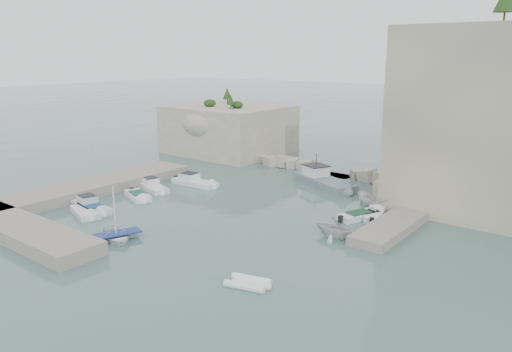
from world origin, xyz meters
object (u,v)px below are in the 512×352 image
Objects in this scene: tender_east_a at (335,237)px; tender_east_d at (376,207)px; motorboat_e at (86,215)px; motorboat_c at (138,198)px; tender_east_c at (375,217)px; motorboat_d at (91,210)px; motorboat_a at (195,185)px; tender_east_b at (359,218)px; motorboat_b at (154,190)px; rowboat at (117,239)px; work_boat at (324,186)px; inflatable_dinghy at (248,285)px.

tender_east_d is at bearing 1.78° from tender_east_a.
motorboat_e is 1.27× the size of tender_east_a.
tender_east_c is at bearing 44.20° from motorboat_c.
tender_east_d is at bearing 49.77° from motorboat_d.
tender_east_b is (20.11, 0.67, 0.00)m from motorboat_a.
tender_east_a is at bearing 42.37° from motorboat_e.
tender_east_b is (20.44, 14.68, 0.00)m from motorboat_e.
motorboat_c and tender_east_c have the same top height.
motorboat_b reaches higher than motorboat_e.
rowboat is 22.79m from tender_east_c.
motorboat_b is 9.79m from motorboat_e.
tender_east_a is 0.84× the size of tender_east_d.
motorboat_a is 14.69m from work_boat.
rowboat is at bearing 162.63° from tender_east_b.
inflatable_dinghy is at bearing 160.48° from tender_east_c.
tender_east_d reaches higher than tender_east_b.
motorboat_d is at bearing 135.55° from tender_east_d.
inflatable_dinghy is 0.32× the size of work_boat.
motorboat_b is 22.76m from tender_east_a.
work_boat reaches higher than tender_east_c.
rowboat is at bearing 166.10° from inflatable_dinghy.
motorboat_c is (-0.85, -7.46, 0.00)m from motorboat_a.
tender_east_a is at bearing 158.83° from tender_east_c.
motorboat_b is 3.30m from motorboat_c.
motorboat_e is 1.47× the size of inflatable_dinghy.
rowboat reaches higher than inflatable_dinghy.
tender_east_a is at bearing -29.70° from rowboat.
inflatable_dinghy is 17.85m from tender_east_c.
motorboat_a is 7.50m from motorboat_c.
inflatable_dinghy is 0.67× the size of tender_east_b.
motorboat_d is at bearing -97.46° from motorboat_a.
motorboat_b is 1.17× the size of motorboat_c.
motorboat_b is (-2.01, -4.37, 0.00)m from motorboat_a.
tender_east_c is (13.99, 18.00, 0.00)m from rowboat.
tender_east_b is (22.12, 5.04, 0.00)m from motorboat_b.
motorboat_e is 25.79m from work_boat.
inflatable_dinghy is at bearing -172.21° from tender_east_d.
motorboat_a is 1.80× the size of tender_east_a.
work_boat is at bearing 80.67° from motorboat_e.
motorboat_c is at bearing 126.28° from tender_east_d.
tender_east_c reaches higher than inflatable_dinghy.
tender_east_d is at bearing 11.30° from motorboat_a.
motorboat_c is at bearing -51.53° from motorboat_b.
tender_east_a reaches higher than inflatable_dinghy.
rowboat is at bearing -68.27° from motorboat_a.
inflatable_dinghy is 11.19m from tender_east_a.
motorboat_a is 17.61m from rowboat.
motorboat_b is 0.55× the size of work_boat.
tender_east_a is at bearing 74.93° from inflatable_dinghy.
tender_east_a is at bearing -15.07° from motorboat_a.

